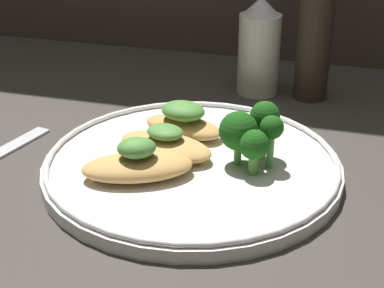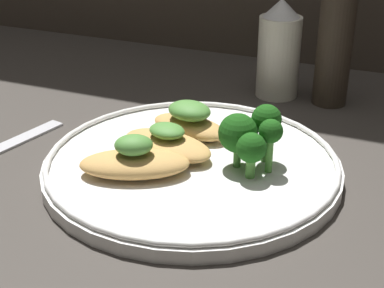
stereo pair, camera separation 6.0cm
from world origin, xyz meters
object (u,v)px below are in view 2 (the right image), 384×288
object	(u,v)px
sauce_bottle	(279,51)
pepper_grinder	(336,36)
plate	(192,165)
broccoli_bunch	(251,134)

from	to	relation	value
sauce_bottle	pepper_grinder	size ratio (longest dim) A/B	0.67
plate	pepper_grinder	size ratio (longest dim) A/B	1.56
sauce_bottle	pepper_grinder	distance (cm)	7.75
plate	broccoli_bunch	bearing A→B (deg)	9.04
sauce_bottle	pepper_grinder	bearing A→B (deg)	0.00
plate	broccoli_bunch	distance (cm)	7.30
broccoli_bunch	pepper_grinder	bearing A→B (deg)	81.29
plate	pepper_grinder	distance (cm)	27.80
plate	sauce_bottle	world-z (taller)	sauce_bottle
plate	broccoli_bunch	size ratio (longest dim) A/B	4.51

